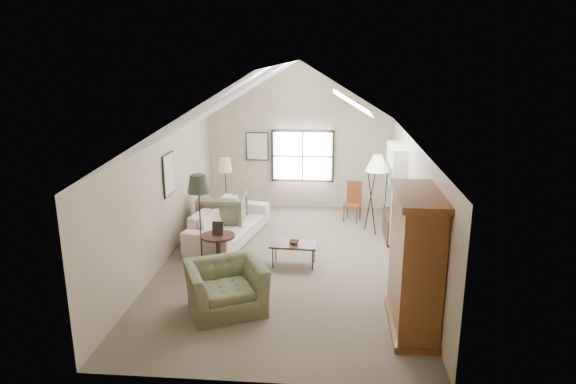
# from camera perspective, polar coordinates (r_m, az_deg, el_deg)

# --- Properties ---
(room_shell) EXTENTS (5.01, 8.01, 4.00)m
(room_shell) POSITION_cam_1_polar(r_m,az_deg,el_deg) (9.87, -0.20, 9.55)
(room_shell) COLOR #6A5D4B
(room_shell) RESTS_ON ground
(window) EXTENTS (1.72, 0.08, 1.42)m
(window) POSITION_cam_1_polar(r_m,az_deg,el_deg) (14.04, 1.63, 4.01)
(window) COLOR black
(window) RESTS_ON room_shell
(skylight) EXTENTS (0.80, 1.20, 0.52)m
(skylight) POSITION_cam_1_polar(r_m,az_deg,el_deg) (10.74, 7.26, 9.96)
(skylight) COLOR white
(skylight) RESTS_ON room_shell
(wall_art) EXTENTS (1.97, 3.71, 0.88)m
(wall_art) POSITION_cam_1_polar(r_m,az_deg,el_deg) (12.29, -8.17, 3.55)
(wall_art) COLOR black
(wall_art) RESTS_ON room_shell
(armoire) EXTENTS (0.60, 1.50, 2.20)m
(armoire) POSITION_cam_1_polar(r_m,az_deg,el_deg) (8.12, 13.93, -7.60)
(armoire) COLOR brown
(armoire) RESTS_ON ground
(tv_alcove) EXTENTS (0.32, 1.30, 2.10)m
(tv_alcove) POSITION_cam_1_polar(r_m,az_deg,el_deg) (11.88, 11.82, 0.11)
(tv_alcove) COLOR white
(tv_alcove) RESTS_ON ground
(media_console) EXTENTS (0.34, 1.18, 0.60)m
(media_console) POSITION_cam_1_polar(r_m,az_deg,el_deg) (12.12, 11.51, -3.77)
(media_console) COLOR #382316
(media_console) RESTS_ON ground
(tv_panel) EXTENTS (0.05, 0.90, 0.55)m
(tv_panel) POSITION_cam_1_polar(r_m,az_deg,el_deg) (11.94, 11.66, -0.96)
(tv_panel) COLOR black
(tv_panel) RESTS_ON media_console
(sofa) EXTENTS (1.61, 2.87, 0.79)m
(sofa) POSITION_cam_1_polar(r_m,az_deg,el_deg) (11.92, -6.56, -3.41)
(sofa) COLOR silver
(sofa) RESTS_ON ground
(armchair_near) EXTENTS (1.59, 1.51, 0.81)m
(armchair_near) POSITION_cam_1_polar(r_m,az_deg,el_deg) (8.76, -6.93, -10.46)
(armchair_near) COLOR #545D41
(armchair_near) RESTS_ON ground
(armchair_far) EXTENTS (1.08, 1.11, 0.99)m
(armchair_far) POSITION_cam_1_polar(r_m,az_deg,el_deg) (12.27, -7.22, -2.39)
(armchair_far) COLOR #616647
(armchair_far) RESTS_ON ground
(coffee_table) EXTENTS (0.96, 0.57, 0.48)m
(coffee_table) POSITION_cam_1_polar(r_m,az_deg,el_deg) (10.44, 0.65, -6.97)
(coffee_table) COLOR #392117
(coffee_table) RESTS_ON ground
(bowl) EXTENTS (0.24, 0.24, 0.06)m
(bowl) POSITION_cam_1_polar(r_m,az_deg,el_deg) (10.34, 0.65, -5.61)
(bowl) COLOR #3C2818
(bowl) RESTS_ON coffee_table
(side_table) EXTENTS (0.81, 0.81, 0.68)m
(side_table) POSITION_cam_1_polar(r_m,az_deg,el_deg) (10.45, -7.72, -6.51)
(side_table) COLOR #3B2118
(side_table) RESTS_ON ground
(side_chair) EXTENTS (0.49, 0.49, 1.01)m
(side_chair) POSITION_cam_1_polar(r_m,az_deg,el_deg) (13.18, 7.16, -1.08)
(side_chair) COLOR brown
(side_chair) RESTS_ON ground
(tripod_lamp) EXTENTS (0.71, 0.71, 1.92)m
(tripod_lamp) POSITION_cam_1_polar(r_m,az_deg,el_deg) (12.34, 9.76, -0.14)
(tripod_lamp) COLOR white
(tripod_lamp) RESTS_ON ground
(dark_lamp) EXTENTS (0.54, 0.54, 1.89)m
(dark_lamp) POSITION_cam_1_polar(r_m,az_deg,el_deg) (10.52, -9.74, -2.94)
(dark_lamp) COLOR black
(dark_lamp) RESTS_ON ground
(tan_lamp) EXTENTS (0.40, 0.40, 1.70)m
(tan_lamp) POSITION_cam_1_polar(r_m,az_deg,el_deg) (12.97, -6.90, 0.22)
(tan_lamp) COLOR tan
(tan_lamp) RESTS_ON ground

